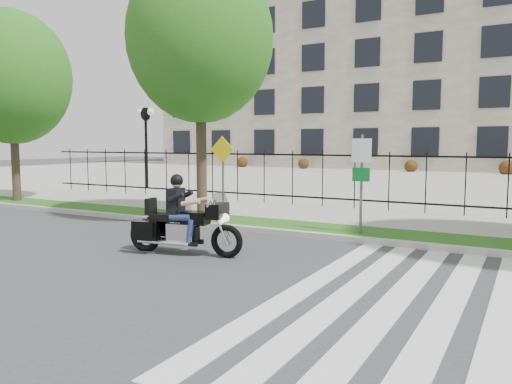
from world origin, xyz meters
The scene contains 14 objects.
ground centered at (0.00, 0.00, 0.00)m, with size 120.00×120.00×0.00m, color #363538.
curb centered at (0.00, 4.10, 0.07)m, with size 60.00×0.20×0.15m, color #B2AFA7.
grass_verge centered at (0.00, 4.95, 0.07)m, with size 60.00×1.50×0.15m, color #235816.
sidewalk centered at (0.00, 7.45, 0.07)m, with size 60.00×3.50×0.15m, color #98968F.
plaza centered at (0.00, 25.00, 0.05)m, with size 80.00×34.00×0.10m, color #98968F.
crosswalk_stripes centered at (4.83, 0.00, 0.01)m, with size 5.70×8.00×0.01m, color silver, non-canonical shape.
iron_fence centered at (0.00, 9.20, 1.15)m, with size 30.00×0.06×2.00m, color black, non-canonical shape.
office_building centered at (0.00, 44.92, 9.97)m, with size 60.00×21.90×20.15m.
lamp_post_left centered at (-12.00, 12.00, 3.21)m, with size 1.06×0.70×4.25m.
street_tree_0 centered at (-12.54, 4.95, 4.98)m, with size 4.53×4.53×7.44m.
street_tree_1 centered at (-3.51, 4.95, 5.57)m, with size 4.43×4.43×7.98m.
sign_pole_regulatory centered at (1.67, 4.58, 1.74)m, with size 0.50×0.09×2.50m.
sign_pole_warning centered at (-2.49, 4.58, 1.74)m, with size 0.78×0.09×2.49m.
motorcycle_rider centered at (-1.17, 0.99, 0.71)m, with size 2.74×1.01×2.12m.
Camera 1 is at (5.49, -7.65, 2.45)m, focal length 35.00 mm.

